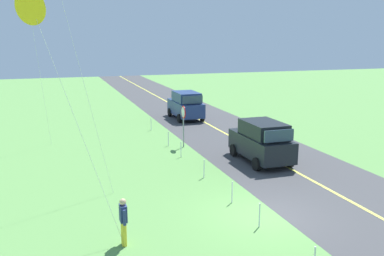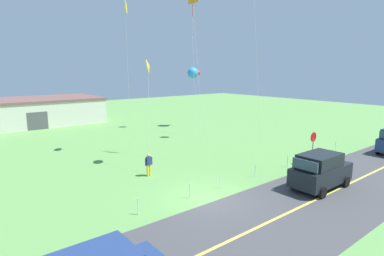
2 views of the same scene
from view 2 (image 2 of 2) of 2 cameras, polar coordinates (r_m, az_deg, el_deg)
The scene contains 17 objects.
ground_plane at distance 18.63m, azimuth 3.05°, elevation -12.71°, with size 120.00×120.00×0.10m, color #60994C.
asphalt_road at distance 16.14m, azimuth 12.99°, elevation -16.60°, with size 120.00×7.00×0.00m, color #424244.
road_centre_stripe at distance 16.14m, azimuth 12.99°, elevation -16.59°, with size 120.00×0.16×0.00m, color #E5E04C.
car_suv_foreground at distance 21.22m, azimuth 22.23°, elevation -7.11°, with size 4.40×2.12×2.24m.
stop_sign at distance 26.14m, azimuth 21.09°, elevation -2.34°, with size 0.76×0.08×2.56m.
person_adult_near at distance 22.13m, azimuth -7.84°, elevation -6.48°, with size 0.58×0.22×1.60m.
kite_red_low at distance 24.00m, azimuth -7.86°, elevation 10.96°, with size 2.06×2.90×8.11m.
kite_blue_mid at distance 40.56m, azimuth 0.22°, elevation 9.96°, with size 1.90×2.64×7.63m.
kite_pink_drift at distance 28.40m, azimuth -11.98°, elevation 20.51°, with size 0.82×1.05×12.95m.
warehouse_distant at distance 47.92m, azimuth -27.59°, elevation 2.65°, with size 18.36×10.20×3.50m.
fence_post_0 at distance 16.71m, azimuth -9.75°, elevation -13.81°, with size 0.05×0.05×0.90m, color silver.
fence_post_1 at distance 18.42m, azimuth -0.44°, elevation -11.29°, with size 0.05×0.05×0.90m, color silver.
fence_post_2 at distance 19.91m, azimuth 5.08°, elevation -9.63°, with size 0.05×0.05×0.90m, color silver.
fence_post_3 at distance 22.24m, azimuth 11.35°, elevation -7.62°, with size 0.05×0.05×0.90m, color silver.
fence_post_4 at distance 25.16m, azimuth 16.91°, elevation -5.75°, with size 0.05×0.05×0.90m, color silver.
fence_post_5 at distance 27.35m, azimuth 20.09°, elevation -4.65°, with size 0.05×0.05×0.90m, color silver.
fence_post_6 at distance 31.38m, azimuth 24.56°, elevation -3.07°, with size 0.05×0.05×0.90m, color silver.
Camera 2 is at (-11.49, -12.70, 7.27)m, focal length 29.45 mm.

